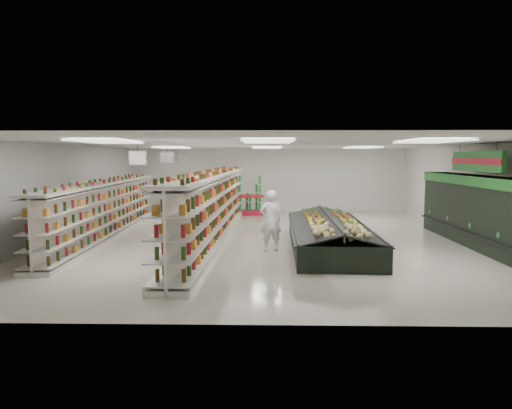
{
  "coord_description": "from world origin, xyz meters",
  "views": [
    {
      "loc": [
        -0.05,
        -15.32,
        2.78
      ],
      "look_at": [
        -0.39,
        0.7,
        1.1
      ],
      "focal_mm": 32.0,
      "sensor_mm": 36.0,
      "label": 1
    }
  ],
  "objects_px": {
    "shopper_main": "(271,221)",
    "shopper_background": "(169,202)",
    "soda_endcap": "(249,198)",
    "gondola_left": "(106,211)",
    "gondola_center": "(212,210)",
    "produce_island": "(329,233)"
  },
  "relations": [
    {
      "from": "gondola_center",
      "to": "shopper_background",
      "type": "xyz_separation_m",
      "value": [
        -2.2,
        3.5,
        -0.1
      ]
    },
    {
      "from": "produce_island",
      "to": "shopper_background",
      "type": "height_order",
      "value": "shopper_background"
    },
    {
      "from": "gondola_center",
      "to": "shopper_background",
      "type": "height_order",
      "value": "gondola_center"
    },
    {
      "from": "gondola_left",
      "to": "shopper_background",
      "type": "height_order",
      "value": "gondola_left"
    },
    {
      "from": "shopper_main",
      "to": "shopper_background",
      "type": "relative_size",
      "value": 0.99
    },
    {
      "from": "soda_endcap",
      "to": "gondola_left",
      "type": "bearing_deg",
      "value": -128.04
    },
    {
      "from": "shopper_main",
      "to": "shopper_background",
      "type": "xyz_separation_m",
      "value": [
        -4.13,
        5.32,
        0.01
      ]
    },
    {
      "from": "gondola_left",
      "to": "shopper_main",
      "type": "height_order",
      "value": "gondola_left"
    },
    {
      "from": "gondola_center",
      "to": "shopper_background",
      "type": "bearing_deg",
      "value": 123.84
    },
    {
      "from": "gondola_left",
      "to": "gondola_center",
      "type": "bearing_deg",
      "value": -11.0
    },
    {
      "from": "soda_endcap",
      "to": "produce_island",
      "type": "bearing_deg",
      "value": -70.64
    },
    {
      "from": "produce_island",
      "to": "shopper_main",
      "type": "distance_m",
      "value": 1.97
    },
    {
      "from": "shopper_background",
      "to": "gondola_center",
      "type": "bearing_deg",
      "value": -144.08
    },
    {
      "from": "gondola_left",
      "to": "shopper_main",
      "type": "bearing_deg",
      "value": -24.83
    },
    {
      "from": "gondola_center",
      "to": "produce_island",
      "type": "xyz_separation_m",
      "value": [
        3.74,
        -1.19,
        -0.57
      ]
    },
    {
      "from": "shopper_background",
      "to": "gondola_left",
      "type": "bearing_deg",
      "value": 154.56
    },
    {
      "from": "soda_endcap",
      "to": "shopper_main",
      "type": "xyz_separation_m",
      "value": [
        0.97,
        -8.53,
        0.08
      ]
    },
    {
      "from": "soda_endcap",
      "to": "shopper_main",
      "type": "relative_size",
      "value": 0.94
    },
    {
      "from": "gondola_center",
      "to": "produce_island",
      "type": "distance_m",
      "value": 3.97
    },
    {
      "from": "shopper_main",
      "to": "gondola_center",
      "type": "bearing_deg",
      "value": -60.11
    },
    {
      "from": "gondola_left",
      "to": "soda_endcap",
      "type": "height_order",
      "value": "gondola_left"
    },
    {
      "from": "produce_island",
      "to": "shopper_main",
      "type": "xyz_separation_m",
      "value": [
        -1.81,
        -0.62,
        0.46
      ]
    }
  ]
}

